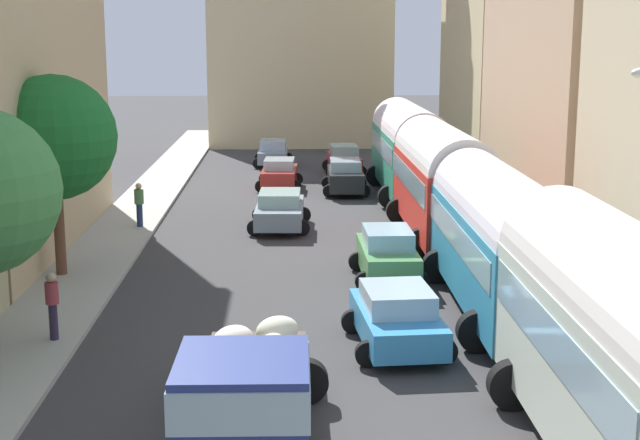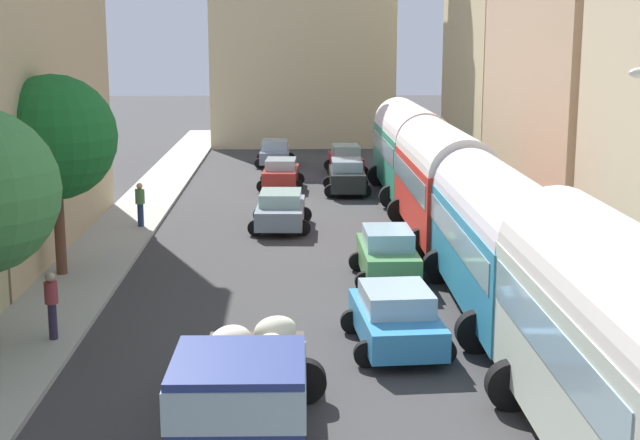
{
  "view_description": "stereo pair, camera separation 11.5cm",
  "coord_description": "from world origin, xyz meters",
  "px_view_note": "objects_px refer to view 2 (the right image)",
  "views": [
    {
      "loc": [
        -1.01,
        -7.75,
        7.34
      ],
      "look_at": [
        0.0,
        18.93,
        1.88
      ],
      "focal_mm": 51.09,
      "sensor_mm": 36.0,
      "label": 1
    },
    {
      "loc": [
        -0.9,
        -7.76,
        7.34
      ],
      "look_at": [
        0.0,
        18.93,
        1.88
      ],
      "focal_mm": 51.09,
      "sensor_mm": 36.0,
      "label": 2
    }
  ],
  "objects_px": {
    "parked_bus_0": "(621,339)",
    "parked_bus_3": "(410,146)",
    "parked_bus_2": "(442,177)",
    "car_3": "(396,318)",
    "car_0": "(281,210)",
    "car_4": "(387,255)",
    "car_1": "(281,174)",
    "car_6": "(346,159)",
    "pedestrian_2": "(52,303)",
    "car_2": "(275,153)",
    "car_5": "(347,176)",
    "parked_bus_1": "(498,234)",
    "pedestrian_0": "(140,203)",
    "cargo_truck_0": "(246,398)"
  },
  "relations": [
    {
      "from": "cargo_truck_0",
      "to": "car_0",
      "type": "xyz_separation_m",
      "value": [
        0.42,
        19.75,
        -0.56
      ]
    },
    {
      "from": "parked_bus_2",
      "to": "car_1",
      "type": "distance_m",
      "value": 12.83
    },
    {
      "from": "car_5",
      "to": "car_6",
      "type": "distance_m",
      "value": 6.03
    },
    {
      "from": "car_3",
      "to": "car_1",
      "type": "bearing_deg",
      "value": 97.25
    },
    {
      "from": "car_1",
      "to": "car_0",
      "type": "bearing_deg",
      "value": -89.57
    },
    {
      "from": "parked_bus_1",
      "to": "car_3",
      "type": "bearing_deg",
      "value": -138.45
    },
    {
      "from": "parked_bus_1",
      "to": "car_1",
      "type": "distance_m",
      "value": 21.17
    },
    {
      "from": "car_2",
      "to": "pedestrian_0",
      "type": "relative_size",
      "value": 2.04
    },
    {
      "from": "car_1",
      "to": "car_6",
      "type": "bearing_deg",
      "value": 53.73
    },
    {
      "from": "pedestrian_2",
      "to": "parked_bus_2",
      "type": "bearing_deg",
      "value": 44.85
    },
    {
      "from": "car_4",
      "to": "parked_bus_2",
      "type": "bearing_deg",
      "value": 65.56
    },
    {
      "from": "parked_bus_1",
      "to": "parked_bus_2",
      "type": "relative_size",
      "value": 1.08
    },
    {
      "from": "parked_bus_3",
      "to": "car_2",
      "type": "distance_m",
      "value": 12.06
    },
    {
      "from": "car_2",
      "to": "parked_bus_3",
      "type": "bearing_deg",
      "value": -58.03
    },
    {
      "from": "parked_bus_2",
      "to": "car_3",
      "type": "height_order",
      "value": "parked_bus_2"
    },
    {
      "from": "car_1",
      "to": "car_3",
      "type": "xyz_separation_m",
      "value": [
        2.92,
        -22.94,
        0.01
      ]
    },
    {
      "from": "parked_bus_0",
      "to": "parked_bus_1",
      "type": "xyz_separation_m",
      "value": [
        0.0,
        9.0,
        -0.19
      ]
    },
    {
      "from": "car_0",
      "to": "car_4",
      "type": "xyz_separation_m",
      "value": [
        3.29,
        -7.64,
        0.06
      ]
    },
    {
      "from": "car_1",
      "to": "car_3",
      "type": "distance_m",
      "value": 23.12
    },
    {
      "from": "parked_bus_1",
      "to": "car_6",
      "type": "distance_m",
      "value": 25.1
    },
    {
      "from": "parked_bus_1",
      "to": "pedestrian_2",
      "type": "relative_size",
      "value": 5.46
    },
    {
      "from": "parked_bus_0",
      "to": "car_5",
      "type": "height_order",
      "value": "parked_bus_0"
    },
    {
      "from": "car_1",
      "to": "car_5",
      "type": "bearing_deg",
      "value": -23.72
    },
    {
      "from": "parked_bus_1",
      "to": "car_5",
      "type": "xyz_separation_m",
      "value": [
        -2.83,
        18.91,
        -1.37
      ]
    },
    {
      "from": "car_4",
      "to": "car_6",
      "type": "bearing_deg",
      "value": 89.84
    },
    {
      "from": "car_0",
      "to": "pedestrian_0",
      "type": "relative_size",
      "value": 2.27
    },
    {
      "from": "parked_bus_1",
      "to": "pedestrian_2",
      "type": "height_order",
      "value": "parked_bus_1"
    },
    {
      "from": "car_2",
      "to": "car_4",
      "type": "bearing_deg",
      "value": -81.36
    },
    {
      "from": "parked_bus_0",
      "to": "pedestrian_0",
      "type": "xyz_separation_m",
      "value": [
        -11.2,
        19.97,
        -1.33
      ]
    },
    {
      "from": "parked_bus_1",
      "to": "car_6",
      "type": "xyz_separation_m",
      "value": [
        -2.5,
        24.94,
        -1.4
      ]
    },
    {
      "from": "car_0",
      "to": "parked_bus_1",
      "type": "bearing_deg",
      "value": -61.99
    },
    {
      "from": "parked_bus_2",
      "to": "pedestrian_2",
      "type": "bearing_deg",
      "value": -135.15
    },
    {
      "from": "car_1",
      "to": "pedestrian_2",
      "type": "height_order",
      "value": "pedestrian_2"
    },
    {
      "from": "cargo_truck_0",
      "to": "pedestrian_2",
      "type": "bearing_deg",
      "value": 126.88
    },
    {
      "from": "car_5",
      "to": "car_6",
      "type": "xyz_separation_m",
      "value": [
        0.33,
        6.03,
        -0.03
      ]
    },
    {
      "from": "parked_bus_1",
      "to": "parked_bus_3",
      "type": "bearing_deg",
      "value": 90.0
    },
    {
      "from": "car_6",
      "to": "parked_bus_1",
      "type": "bearing_deg",
      "value": -84.28
    },
    {
      "from": "car_4",
      "to": "car_5",
      "type": "relative_size",
      "value": 0.98
    },
    {
      "from": "car_5",
      "to": "pedestrian_2",
      "type": "height_order",
      "value": "pedestrian_2"
    },
    {
      "from": "parked_bus_0",
      "to": "parked_bus_3",
      "type": "relative_size",
      "value": 0.9
    },
    {
      "from": "cargo_truck_0",
      "to": "car_2",
      "type": "relative_size",
      "value": 1.84
    },
    {
      "from": "parked_bus_0",
      "to": "parked_bus_2",
      "type": "xyz_separation_m",
      "value": [
        -0.0,
        18.0,
        -0.07
      ]
    },
    {
      "from": "pedestrian_0",
      "to": "car_0",
      "type": "bearing_deg",
      "value": 0.36
    },
    {
      "from": "parked_bus_3",
      "to": "pedestrian_2",
      "type": "distance_m",
      "value": 23.1
    },
    {
      "from": "parked_bus_2",
      "to": "car_5",
      "type": "distance_m",
      "value": 10.42
    },
    {
      "from": "car_2",
      "to": "car_5",
      "type": "relative_size",
      "value": 0.94
    },
    {
      "from": "pedestrian_0",
      "to": "cargo_truck_0",
      "type": "bearing_deg",
      "value": -75.97
    },
    {
      "from": "parked_bus_2",
      "to": "car_6",
      "type": "relative_size",
      "value": 2.27
    },
    {
      "from": "car_6",
      "to": "pedestrian_0",
      "type": "height_order",
      "value": "pedestrian_0"
    },
    {
      "from": "car_0",
      "to": "car_1",
      "type": "bearing_deg",
      "value": 90.43
    }
  ]
}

